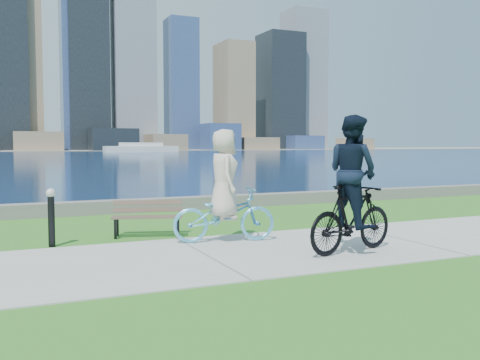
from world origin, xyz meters
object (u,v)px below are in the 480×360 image
object	(u,v)px
cyclist_woman	(224,200)
cyclist_man	(352,195)
bollard_lamp	(51,213)
park_bench	(148,215)

from	to	relation	value
cyclist_woman	cyclist_man	size ratio (longest dim) A/B	0.91
cyclist_woman	bollard_lamp	bearing A→B (deg)	85.56
bollard_lamp	cyclist_man	distance (m)	5.39
park_bench	cyclist_woman	distance (m)	1.74
cyclist_woman	cyclist_man	distance (m)	2.43
cyclist_man	bollard_lamp	bearing A→B (deg)	47.71
cyclist_woman	cyclist_man	xyz separation A→B (m)	(1.62, -1.80, 0.19)
bollard_lamp	cyclist_woman	bearing A→B (deg)	-16.00
park_bench	cyclist_man	size ratio (longest dim) A/B	0.63
park_bench	bollard_lamp	bearing A→B (deg)	-150.93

